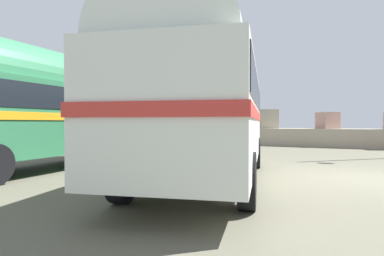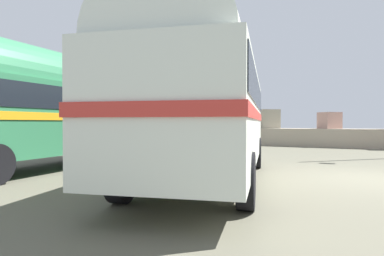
{
  "view_description": "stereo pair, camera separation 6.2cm",
  "coord_description": "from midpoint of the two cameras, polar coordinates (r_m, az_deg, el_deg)",
  "views": [
    {
      "loc": [
        -0.26,
        -9.59,
        1.46
      ],
      "look_at": [
        -3.79,
        -2.53,
        1.33
      ],
      "focal_mm": 31.09,
      "sensor_mm": 36.0,
      "label": 1
    },
    {
      "loc": [
        -0.2,
        -9.56,
        1.46
      ],
      "look_at": [
        -3.79,
        -2.53,
        1.33
      ],
      "focal_mm": 31.09,
      "sensor_mm": 36.0,
      "label": 2
    }
  ],
  "objects": [
    {
      "name": "ground",
      "position": [
        9.68,
        27.89,
        -7.78
      ],
      "size": [
        32.0,
        26.0,
        0.02
      ],
      "color": "#5A5849"
    },
    {
      "name": "second_coach",
      "position": [
        11.34,
        -23.99,
        3.84
      ],
      "size": [
        3.12,
        8.75,
        3.7
      ],
      "rotation": [
        0.0,
        0.0,
        0.08
      ],
      "color": "black",
      "rests_on": "ground"
    },
    {
      "name": "vintage_coach",
      "position": [
        8.25,
        2.5,
        5.04
      ],
      "size": [
        4.45,
        8.91,
        3.7
      ],
      "rotation": [
        0.0,
        0.0,
        0.25
      ],
      "color": "black",
      "rests_on": "ground"
    },
    {
      "name": "breakwater",
      "position": [
        21.37,
        26.22,
        -1.16
      ],
      "size": [
        31.36,
        1.98,
        2.49
      ],
      "color": "#A49783",
      "rests_on": "ground"
    }
  ]
}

